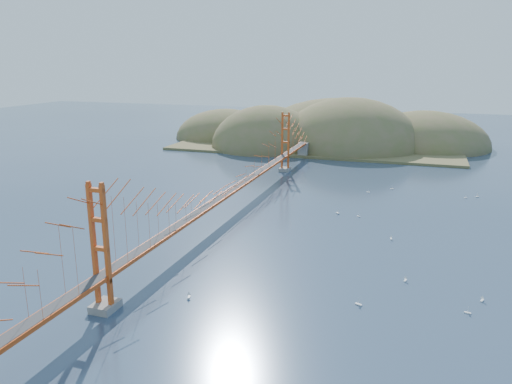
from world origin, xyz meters
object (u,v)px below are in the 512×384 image
(sailboat_2, at_px, (468,312))
(sailboat_0, at_px, (391,238))
(sailboat_1, at_px, (338,212))
(bridge, at_px, (229,166))

(sailboat_2, xyz_separation_m, sailboat_0, (-7.63, 17.00, 0.00))
(sailboat_1, xyz_separation_m, sailboat_2, (15.69, -25.60, -0.01))
(sailboat_2, distance_m, sailboat_0, 18.63)
(bridge, distance_m, sailboat_0, 24.05)
(bridge, xyz_separation_m, sailboat_0, (22.76, -3.64, -6.86))
(bridge, bearing_deg, sailboat_0, -9.09)
(bridge, height_order, sailboat_1, bridge)
(sailboat_2, bearing_deg, sailboat_1, 121.50)
(bridge, distance_m, sailboat_2, 37.37)
(sailboat_1, relative_size, sailboat_0, 1.09)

